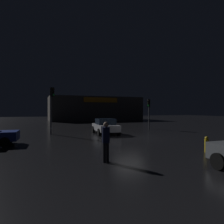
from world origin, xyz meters
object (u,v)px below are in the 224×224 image
(store_building, at_px, (95,109))
(pedestrian, at_px, (106,139))
(car_near, at_px, (105,126))
(traffic_signal_opposite, at_px, (149,107))
(fire_hydrant, at_px, (207,144))
(traffic_signal_main, at_px, (52,102))

(store_building, height_order, pedestrian, store_building)
(store_building, distance_m, car_near, 27.13)
(traffic_signal_opposite, distance_m, car_near, 7.42)
(fire_hydrant, bearing_deg, traffic_signal_main, 122.55)
(store_building, height_order, car_near, store_building)
(store_building, relative_size, traffic_signal_opposite, 5.63)
(traffic_signal_main, bearing_deg, traffic_signal_opposite, 6.65)
(traffic_signal_main, height_order, car_near, traffic_signal_main)
(store_building, height_order, traffic_signal_opposite, store_building)
(store_building, bearing_deg, traffic_signal_main, -114.52)
(traffic_signal_main, distance_m, traffic_signal_opposite, 11.54)
(traffic_signal_main, relative_size, fire_hydrant, 5.16)
(pedestrian, bearing_deg, fire_hydrant, -0.17)
(traffic_signal_main, relative_size, car_near, 1.07)
(pedestrian, bearing_deg, traffic_signal_opposite, 52.11)
(traffic_signal_main, height_order, fire_hydrant, traffic_signal_main)
(traffic_signal_main, xyz_separation_m, traffic_signal_opposite, (11.45, 1.34, -0.44))
(traffic_signal_main, bearing_deg, pedestrian, -82.42)
(traffic_signal_opposite, bearing_deg, traffic_signal_main, -173.35)
(traffic_signal_opposite, relative_size, car_near, 0.87)
(pedestrian, relative_size, fire_hydrant, 2.06)
(traffic_signal_opposite, bearing_deg, car_near, -156.42)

